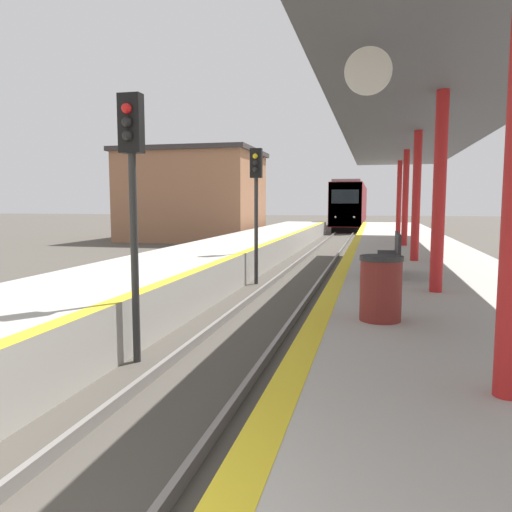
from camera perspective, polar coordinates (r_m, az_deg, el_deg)
train at (r=52.60m, az=10.82°, el=5.72°), size 2.74×22.62×4.50m
signal_near at (r=8.08m, az=-13.98°, el=8.81°), size 0.36×0.31×4.22m
signal_mid at (r=15.60m, az=0.01°, el=7.60°), size 0.36×0.31×4.22m
station_canopy at (r=14.24m, az=18.09°, el=13.59°), size 3.99×24.50×3.66m
trash_bin at (r=6.83m, az=14.07°, el=-3.58°), size 0.57×0.57×0.87m
bench at (r=10.99m, az=15.23°, el=0.29°), size 0.44×1.66×0.92m
station_building at (r=34.81m, az=-7.16°, el=6.91°), size 9.07×7.57×6.11m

